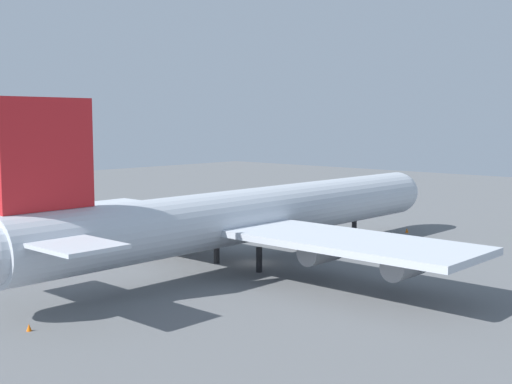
% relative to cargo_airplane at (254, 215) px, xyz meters
% --- Properties ---
extents(ground_plane, '(278.25, 278.25, 0.00)m').
position_rel_cargo_airplane_xyz_m(ground_plane, '(0.40, 0.00, -5.79)').
color(ground_plane, slate).
extents(cargo_airplane, '(69.56, 57.45, 18.90)m').
position_rel_cargo_airplane_xyz_m(cargo_airplane, '(0.00, 0.00, 0.00)').
color(cargo_airplane, silver).
rests_on(cargo_airplane, ground_plane).
extents(safety_cone_nose, '(0.49, 0.49, 0.70)m').
position_rel_cargo_airplane_xyz_m(safety_cone_nose, '(31.70, -2.15, -5.44)').
color(safety_cone_nose, orange).
rests_on(safety_cone_nose, ground_plane).
extents(safety_cone_tail, '(0.43, 0.43, 0.62)m').
position_rel_cargo_airplane_xyz_m(safety_cone_tail, '(-30.91, -3.91, -5.48)').
color(safety_cone_tail, orange).
rests_on(safety_cone_tail, ground_plane).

